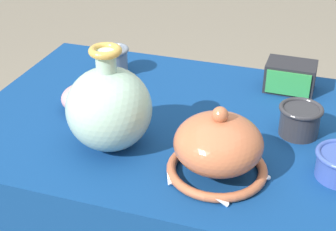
% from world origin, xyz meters
% --- Properties ---
extents(display_table, '(1.10, 0.79, 0.70)m').
position_xyz_m(display_table, '(0.00, -0.02, 0.63)').
color(display_table, '#38383D').
rests_on(display_table, ground_plane).
extents(vase_tall_bulbous, '(0.21, 0.21, 0.26)m').
position_xyz_m(vase_tall_bulbous, '(-0.12, -0.17, 0.81)').
color(vase_tall_bulbous, '#A8CCB7').
rests_on(vase_tall_bulbous, display_table).
extents(vase_dome_bell, '(0.24, 0.24, 0.18)m').
position_xyz_m(vase_dome_bell, '(0.16, -0.20, 0.77)').
color(vase_dome_bell, '#BC6642').
rests_on(vase_dome_bell, display_table).
extents(mosaic_tile_box, '(0.15, 0.11, 0.09)m').
position_xyz_m(mosaic_tile_box, '(0.27, 0.27, 0.74)').
color(mosaic_tile_box, '#232328').
rests_on(mosaic_tile_box, display_table).
extents(cup_wide_charcoal, '(0.11, 0.11, 0.08)m').
position_xyz_m(cup_wide_charcoal, '(0.32, 0.03, 0.74)').
color(cup_wide_charcoal, '#2D2D33').
rests_on(cup_wide_charcoal, display_table).
extents(bowl_shallow_rose, '(0.13, 0.13, 0.07)m').
position_xyz_m(bowl_shallow_rose, '(-0.26, -0.03, 0.74)').
color(bowl_shallow_rose, '#D19399').
rests_on(bowl_shallow_rose, display_table).
extents(cup_wide_slate, '(0.10, 0.10, 0.09)m').
position_xyz_m(cup_wide_slate, '(-0.27, 0.21, 0.75)').
color(cup_wide_slate, slate).
rests_on(cup_wide_slate, display_table).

